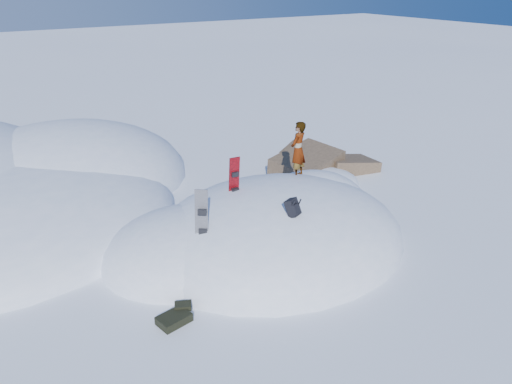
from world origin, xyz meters
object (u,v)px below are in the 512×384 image
person (298,150)px  snowboard_dark (202,223)px  snowboard_red (234,184)px  backpack (293,208)px

person → snowboard_dark: bearing=-6.7°
snowboard_red → backpack: snowboard_red is taller
snowboard_dark → person: bearing=57.1°
snowboard_dark → backpack: bearing=13.7°
snowboard_dark → backpack: 2.10m
snowboard_dark → backpack: size_ratio=3.26×
backpack → person: size_ratio=0.30×
snowboard_red → backpack: size_ratio=3.09×
backpack → person: bearing=27.6°
snowboard_red → person: (2.20, 0.28, 0.42)m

